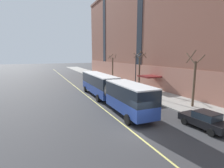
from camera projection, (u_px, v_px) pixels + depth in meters
ground_plane at (140, 132)px, 14.84m from camera, size 260.00×260.00×0.00m
sidewalk at (194, 108)px, 21.39m from camera, size 5.92×160.00×0.15m
city_bus at (108, 88)px, 23.78m from camera, size 2.98×19.39×3.49m
parked_car_darkgray_0 at (142, 96)px, 24.40m from camera, size 2.03×4.48×1.56m
parked_car_black_2 at (205, 120)px, 15.36m from camera, size 2.12×4.35×1.56m
parked_car_champagne_4 at (115, 86)px, 32.47m from camera, size 1.99×4.70×1.56m
street_tree_mid_block at (194, 80)px, 21.17m from camera, size 1.82×1.78×6.91m
street_tree_far_uptown at (139, 69)px, 32.26m from camera, size 1.99×2.02×7.10m
street_tree_far_downtown at (112, 67)px, 43.51m from camera, size 1.97×1.97×6.50m
street_lamp at (136, 69)px, 28.71m from camera, size 0.36×1.48×6.35m
lane_centerline at (118, 121)px, 17.33m from camera, size 0.16×140.00×0.01m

